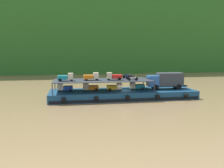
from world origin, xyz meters
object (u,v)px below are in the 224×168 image
at_px(mini_truck_lower_aft, 90,87).
at_px(mini_truck_lower_fore, 137,86).
at_px(mini_truck_lower_stern, 65,88).
at_px(mini_truck_upper_stern, 66,77).
at_px(motorcycle_upper_stbd, 127,76).
at_px(mini_truck_lower_mid, 115,87).
at_px(motorcycle_upper_centre, 131,77).
at_px(mini_truck_upper_mid, 91,76).
at_px(covered_lorry, 166,80).
at_px(motorcycle_upper_port, 133,78).
at_px(cargo_barge, 123,94).
at_px(mini_truck_upper_fore, 114,76).

bearing_deg(mini_truck_lower_aft, mini_truck_lower_fore, 0.84).
xyz_separation_m(mini_truck_lower_stern, mini_truck_upper_stern, (0.23, -0.97, 2.00)).
relative_size(mini_truck_lower_aft, motorcycle_upper_stbd, 1.47).
distance_m(mini_truck_lower_stern, mini_truck_upper_stern, 2.24).
bearing_deg(mini_truck_lower_mid, mini_truck_lower_fore, 6.92).
bearing_deg(motorcycle_upper_centre, mini_truck_upper_mid, -178.06).
bearing_deg(mini_truck_upper_mid, covered_lorry, 1.42).
relative_size(mini_truck_lower_mid, motorcycle_upper_port, 1.47).
distance_m(cargo_barge, mini_truck_lower_aft, 6.21).
distance_m(cargo_barge, mini_truck_lower_stern, 10.74).
distance_m(mini_truck_upper_fore, motorcycle_upper_centre, 3.31).
distance_m(mini_truck_upper_fore, motorcycle_upper_stbd, 3.94).
bearing_deg(covered_lorry, mini_truck_upper_mid, -178.58).
bearing_deg(mini_truck_lower_stern, mini_truck_lower_aft, -4.47).
bearing_deg(covered_lorry, motorcycle_upper_centre, -179.12).
distance_m(mini_truck_lower_mid, motorcycle_upper_centre, 3.57).
relative_size(cargo_barge, mini_truck_upper_stern, 9.75).
bearing_deg(cargo_barge, mini_truck_lower_mid, -170.02).
relative_size(cargo_barge, covered_lorry, 3.40).
xyz_separation_m(mini_truck_lower_mid, mini_truck_upper_fore, (-0.17, -0.17, 2.00)).
xyz_separation_m(mini_truck_lower_aft, motorcycle_upper_port, (7.40, -2.04, 1.74)).
xyz_separation_m(mini_truck_upper_stern, mini_truck_upper_mid, (4.51, 0.29, 0.00)).
bearing_deg(mini_truck_lower_stern, motorcycle_upper_centre, -2.04).
xyz_separation_m(mini_truck_lower_fore, mini_truck_upper_stern, (-13.15, -0.74, 2.00)).
distance_m(covered_lorry, mini_truck_lower_stern, 19.12).
bearing_deg(mini_truck_lower_fore, mini_truck_lower_aft, -179.16).
bearing_deg(cargo_barge, mini_truck_lower_aft, 178.90).
xyz_separation_m(mini_truck_lower_stern, mini_truck_upper_mid, (4.74, -0.68, 2.00)).
relative_size(mini_truck_lower_aft, mini_truck_upper_fore, 1.00).
xyz_separation_m(covered_lorry, mini_truck_upper_stern, (-18.87, -0.65, 1.00)).
distance_m(mini_truck_lower_mid, motorcycle_upper_stbd, 4.08).
bearing_deg(mini_truck_upper_stern, covered_lorry, 1.97).
bearing_deg(mini_truck_upper_mid, mini_truck_upper_fore, -3.43).
height_order(cargo_barge, mini_truck_upper_fore, mini_truck_upper_fore).
height_order(mini_truck_lower_mid, motorcycle_upper_stbd, motorcycle_upper_stbd).
bearing_deg(cargo_barge, covered_lorry, 1.01).
relative_size(motorcycle_upper_port, motorcycle_upper_stbd, 1.00).
distance_m(mini_truck_lower_fore, motorcycle_upper_centre, 2.16).
bearing_deg(mini_truck_lower_fore, mini_truck_lower_mid, -173.08).
xyz_separation_m(mini_truck_lower_stern, motorcycle_upper_stbd, (11.90, 1.53, 1.74)).
relative_size(mini_truck_upper_mid, mini_truck_upper_fore, 0.98).
xyz_separation_m(cargo_barge, mini_truck_upper_mid, (-5.89, -0.21, 3.44)).
distance_m(mini_truck_lower_fore, motorcycle_upper_stbd, 2.88).
bearing_deg(motorcycle_upper_stbd, cargo_barge, -122.28).
bearing_deg(covered_lorry, mini_truck_lower_stern, 179.02).
distance_m(cargo_barge, covered_lorry, 8.81).
xyz_separation_m(cargo_barge, mini_truck_upper_fore, (-1.79, -0.45, 3.44)).
bearing_deg(mini_truck_upper_fore, motorcycle_upper_centre, 8.61).
relative_size(mini_truck_upper_stern, motorcycle_upper_port, 1.45).
height_order(covered_lorry, mini_truck_lower_aft, covered_lorry).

